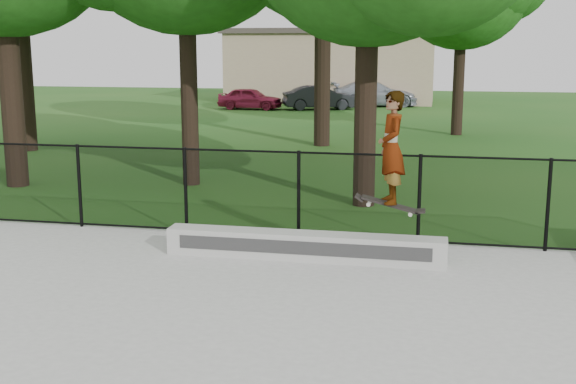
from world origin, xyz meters
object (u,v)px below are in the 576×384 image
skater_airborne (391,150)px  car_b (319,98)px  car_c (374,94)px  grind_ledge (304,246)px  car_a (250,98)px

skater_airborne → car_b: bearing=101.2°
car_c → skater_airborne: 30.20m
car_c → skater_airborne: size_ratio=2.41×
grind_ledge → car_c: 29.90m
grind_ledge → skater_airborne: (1.29, -0.19, 1.54)m
car_b → skater_airborne: 27.98m
car_c → skater_airborne: bearing=170.9°
car_b → skater_airborne: size_ratio=1.92×
car_a → car_b: size_ratio=0.97×
car_a → skater_airborne: skater_airborne is taller
car_b → grind_ledge: bearing=167.2°
grind_ledge → car_c: size_ratio=0.99×
car_c → car_b: bearing=120.2°
car_a → skater_airborne: 28.32m
car_a → car_b: (3.60, 0.61, 0.05)m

